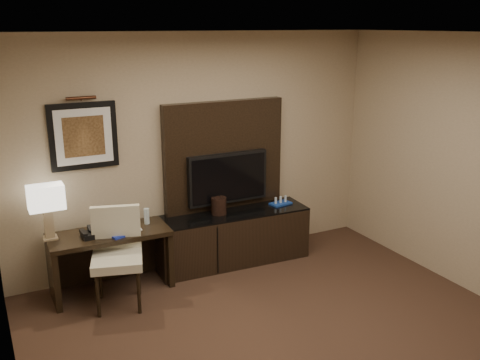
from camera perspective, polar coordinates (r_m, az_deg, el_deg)
ceiling at (r=3.91m, az=9.95°, el=14.99°), size 4.50×5.00×0.01m
wall_back at (r=6.26m, az=-4.46°, el=3.14°), size 4.50×0.01×2.70m
wall_left at (r=3.45m, az=-23.41°, el=-9.56°), size 0.01×5.00×2.70m
desk at (r=5.94m, az=-13.59°, el=-8.44°), size 1.26×0.56×0.67m
credenza at (r=6.44m, az=-0.83°, el=-6.13°), size 1.86×0.60×0.63m
tv_wall_panel at (r=6.35m, az=-1.73°, el=2.62°), size 1.50×0.12×1.30m
tv at (r=6.33m, az=-1.32°, el=0.23°), size 1.00×0.08×0.60m
artwork at (r=5.82m, az=-16.36°, el=4.52°), size 0.70×0.04×0.70m
picture_light at (r=5.72m, az=-16.60°, el=8.38°), size 0.04×0.04×0.30m
desk_chair at (r=5.53m, az=-12.97°, el=-8.23°), size 0.63×0.68×1.03m
table_lamp at (r=5.72m, az=-19.84°, el=-3.36°), size 0.38×0.28×0.55m
desk_phone at (r=5.72m, az=-15.51°, el=-5.37°), size 0.21×0.19×0.10m
blue_folder at (r=5.76m, az=-12.92°, el=-5.43°), size 0.32×0.37×0.02m
book at (r=5.77m, az=-12.32°, el=-4.27°), size 0.17×0.02×0.22m
water_bottle at (r=5.93m, az=-9.93°, el=-3.82°), size 0.06×0.06×0.17m
ice_bucket at (r=6.25m, az=-2.27°, el=-2.76°), size 0.21×0.21×0.20m
minibar_tray at (r=6.61m, az=4.35°, el=-2.21°), size 0.28×0.20×0.09m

